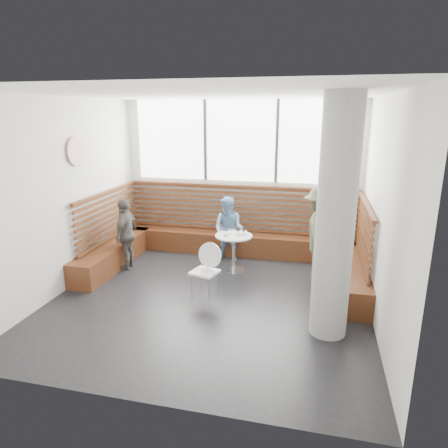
% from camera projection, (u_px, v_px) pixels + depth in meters
% --- Properties ---
extents(room, '(5.00, 5.00, 3.20)m').
position_uv_depth(room, '(209.00, 203.00, 6.09)').
color(room, silver).
rests_on(room, ground).
extents(booth, '(5.00, 2.50, 1.44)m').
position_uv_depth(booth, '(233.00, 242.00, 8.07)').
color(booth, '#472411').
rests_on(booth, ground).
extents(concrete_column, '(0.50, 0.50, 3.20)m').
position_uv_depth(concrete_column, '(335.00, 221.00, 5.11)').
color(concrete_column, gray).
rests_on(concrete_column, ground).
extents(wall_art, '(0.03, 0.50, 0.50)m').
position_uv_depth(wall_art, '(76.00, 151.00, 6.82)').
color(wall_art, white).
rests_on(wall_art, room).
extents(cafe_table, '(0.70, 0.70, 0.72)m').
position_uv_depth(cafe_table, '(234.00, 245.00, 7.54)').
color(cafe_table, silver).
rests_on(cafe_table, ground).
extents(cafe_chair, '(0.42, 0.41, 0.88)m').
position_uv_depth(cafe_chair, '(206.00, 266.00, 6.53)').
color(cafe_chair, white).
rests_on(cafe_chair, ground).
extents(adult_man, '(0.67, 1.15, 1.76)m').
position_uv_depth(adult_man, '(322.00, 235.00, 6.95)').
color(adult_man, '#4D573A').
rests_on(adult_man, ground).
extents(child_back, '(0.75, 0.64, 1.33)m').
position_uv_depth(child_back, '(229.00, 230.00, 8.03)').
color(child_back, '#73A0C8').
rests_on(child_back, ground).
extents(child_left, '(0.37, 0.82, 1.38)m').
position_uv_depth(child_left, '(126.00, 234.00, 7.67)').
color(child_left, '#5B5853').
rests_on(child_left, ground).
extents(plate_near, '(0.20, 0.20, 0.01)m').
position_uv_depth(plate_near, '(227.00, 233.00, 7.61)').
color(plate_near, white).
rests_on(plate_near, cafe_table).
extents(plate_far, '(0.20, 0.20, 0.01)m').
position_uv_depth(plate_far, '(239.00, 233.00, 7.59)').
color(plate_far, white).
rests_on(plate_far, cafe_table).
extents(glass_left, '(0.07, 0.07, 0.11)m').
position_uv_depth(glass_left, '(226.00, 233.00, 7.42)').
color(glass_left, white).
rests_on(glass_left, cafe_table).
extents(glass_mid, '(0.07, 0.07, 0.11)m').
position_uv_depth(glass_mid, '(238.00, 233.00, 7.41)').
color(glass_mid, white).
rests_on(glass_mid, cafe_table).
extents(glass_right, '(0.07, 0.07, 0.10)m').
position_uv_depth(glass_right, '(245.00, 232.00, 7.48)').
color(glass_right, white).
rests_on(glass_right, cafe_table).
extents(menu_card, '(0.24, 0.21, 0.00)m').
position_uv_depth(menu_card, '(233.00, 238.00, 7.33)').
color(menu_card, '#A5C64C').
rests_on(menu_card, cafe_table).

